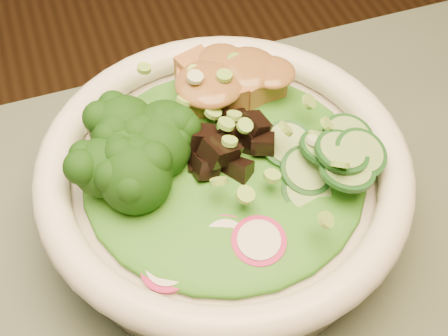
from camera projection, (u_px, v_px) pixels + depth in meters
name	position (u px, v px, depth m)	size (l,w,h in m)	color
salad_bowl	(224.00, 184.00, 0.53)	(0.31, 0.31, 0.08)	white
lettuce_bed	(224.00, 167.00, 0.51)	(0.23, 0.23, 0.03)	#206314
broccoli_florets	(134.00, 154.00, 0.50)	(0.09, 0.08, 0.05)	black
radish_slices	(227.00, 244.00, 0.46)	(0.13, 0.05, 0.02)	#9E0C47
cucumber_slices	(317.00, 158.00, 0.50)	(0.08, 0.08, 0.04)	#84B162
mushroom_heap	(224.00, 141.00, 0.51)	(0.08, 0.08, 0.05)	black
tofu_cubes	(227.00, 92.00, 0.54)	(0.10, 0.07, 0.04)	#A26536
peanut_sauce	(227.00, 79.00, 0.53)	(0.08, 0.06, 0.02)	brown
scallion_garnish	(224.00, 145.00, 0.49)	(0.22, 0.22, 0.03)	#7DBB42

